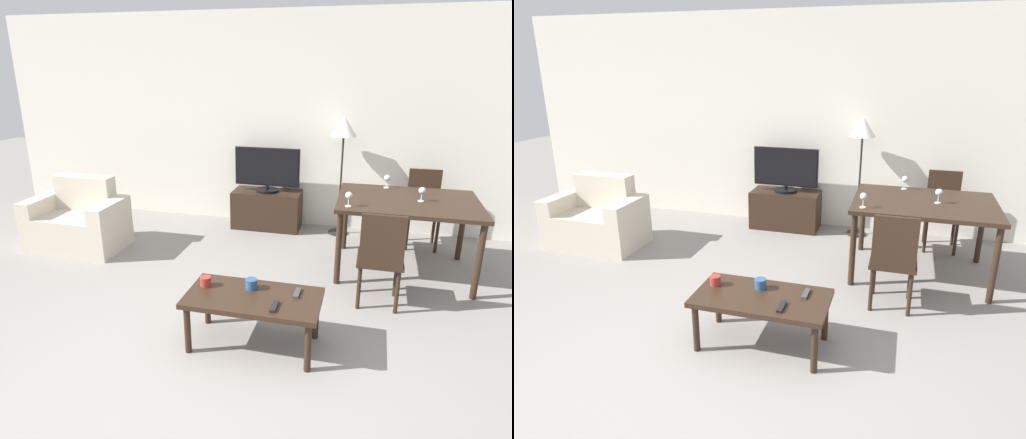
% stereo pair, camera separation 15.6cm
% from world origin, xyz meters
% --- Properties ---
extents(ground_plane, '(18.00, 18.00, 0.00)m').
position_xyz_m(ground_plane, '(0.00, 0.00, 0.00)').
color(ground_plane, gray).
extents(wall_back, '(7.98, 0.06, 2.70)m').
position_xyz_m(wall_back, '(0.00, 3.67, 1.35)').
color(wall_back, silver).
rests_on(wall_back, ground_plane).
extents(armchair, '(1.07, 0.67, 0.82)m').
position_xyz_m(armchair, '(-2.15, 2.17, 0.30)').
color(armchair, beige).
rests_on(armchair, ground_plane).
extents(tv_stand, '(0.88, 0.43, 0.49)m').
position_xyz_m(tv_stand, '(-0.16, 3.38, 0.25)').
color(tv_stand, black).
rests_on(tv_stand, ground_plane).
extents(tv, '(0.84, 0.29, 0.57)m').
position_xyz_m(tv, '(-0.16, 3.38, 0.78)').
color(tv, black).
rests_on(tv, tv_stand).
extents(coffee_table, '(1.01, 0.54, 0.43)m').
position_xyz_m(coffee_table, '(0.35, 0.74, 0.37)').
color(coffee_table, black).
rests_on(coffee_table, ground_plane).
extents(dining_table, '(1.38, 1.05, 0.78)m').
position_xyz_m(dining_table, '(1.52, 2.43, 0.70)').
color(dining_table, black).
rests_on(dining_table, ground_plane).
extents(dining_chair_near, '(0.40, 0.40, 0.90)m').
position_xyz_m(dining_chair_near, '(1.27, 1.60, 0.50)').
color(dining_chair_near, black).
rests_on(dining_chair_near, ground_plane).
extents(dining_chair_far, '(0.40, 0.40, 0.90)m').
position_xyz_m(dining_chair_far, '(1.76, 3.26, 0.50)').
color(dining_chair_far, black).
rests_on(dining_chair_far, ground_plane).
extents(floor_lamp, '(0.31, 0.31, 1.48)m').
position_xyz_m(floor_lamp, '(0.78, 3.38, 1.26)').
color(floor_lamp, black).
rests_on(floor_lamp, ground_plane).
extents(remote_primary, '(0.04, 0.15, 0.02)m').
position_xyz_m(remote_primary, '(0.54, 0.61, 0.44)').
color(remote_primary, black).
rests_on(remote_primary, coffee_table).
extents(remote_secondary, '(0.04, 0.15, 0.02)m').
position_xyz_m(remote_secondary, '(0.67, 0.85, 0.44)').
color(remote_secondary, '#38383D').
rests_on(remote_secondary, coffee_table).
extents(cup_white_near, '(0.09, 0.09, 0.08)m').
position_xyz_m(cup_white_near, '(0.31, 0.85, 0.47)').
color(cup_white_near, navy).
rests_on(cup_white_near, coffee_table).
extents(cup_colored_far, '(0.08, 0.08, 0.08)m').
position_xyz_m(cup_colored_far, '(-0.05, 0.81, 0.47)').
color(cup_colored_far, maroon).
rests_on(cup_colored_far, coffee_table).
extents(wine_glass_left, '(0.07, 0.07, 0.15)m').
position_xyz_m(wine_glass_left, '(0.95, 2.04, 0.88)').
color(wine_glass_left, silver).
rests_on(wine_glass_left, dining_table).
extents(wine_glass_center, '(0.07, 0.07, 0.15)m').
position_xyz_m(wine_glass_center, '(1.63, 2.40, 0.88)').
color(wine_glass_center, silver).
rests_on(wine_glass_center, dining_table).
extents(wine_glass_right, '(0.07, 0.07, 0.15)m').
position_xyz_m(wine_glass_right, '(1.31, 2.85, 0.88)').
color(wine_glass_right, silver).
rests_on(wine_glass_right, dining_table).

